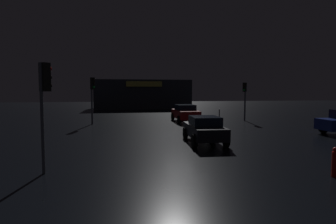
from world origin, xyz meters
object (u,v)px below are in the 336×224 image
(store_building, at_px, (142,94))
(car_far, at_px, (204,129))
(traffic_signal_cross_left, at_px, (92,92))
(traffic_signal_cross_right, at_px, (245,94))
(traffic_signal_opposite, at_px, (45,90))
(fire_hydrant, at_px, (335,162))
(car_near, at_px, (185,113))

(store_building, height_order, car_far, store_building)
(traffic_signal_cross_left, bearing_deg, store_building, 74.97)
(store_building, bearing_deg, traffic_signal_cross_right, -69.95)
(traffic_signal_opposite, xyz_separation_m, traffic_signal_cross_right, (14.47, 15.15, -0.32))
(traffic_signal_cross_left, bearing_deg, traffic_signal_cross_right, 1.85)
(store_building, height_order, traffic_signal_opposite, store_building)
(traffic_signal_opposite, relative_size, fire_hydrant, 3.80)
(traffic_signal_cross_right, height_order, car_near, traffic_signal_cross_right)
(store_building, bearing_deg, traffic_signal_opposite, -99.63)
(fire_hydrant, bearing_deg, traffic_signal_opposite, 167.46)
(car_far, bearing_deg, store_building, 91.45)
(car_far, bearing_deg, traffic_signal_cross_right, 55.33)
(traffic_signal_cross_left, bearing_deg, fire_hydrant, -60.81)
(car_far, bearing_deg, traffic_signal_cross_left, 124.49)
(traffic_signal_cross_left, xyz_separation_m, car_far, (6.93, -10.09, -2.05))
(store_building, relative_size, traffic_signal_cross_left, 3.81)
(traffic_signal_opposite, distance_m, car_near, 17.75)
(store_building, height_order, traffic_signal_cross_left, store_building)
(traffic_signal_opposite, height_order, traffic_signal_cross_left, traffic_signal_cross_left)
(store_building, bearing_deg, traffic_signal_cross_left, -105.03)
(car_far, xyz_separation_m, fire_hydrant, (2.47, -6.74, -0.28))
(traffic_signal_cross_left, relative_size, car_near, 0.92)
(traffic_signal_opposite, height_order, car_near, traffic_signal_opposite)
(store_building, relative_size, car_near, 3.51)
(store_building, bearing_deg, fire_hydrant, -85.23)
(car_far, bearing_deg, traffic_signal_opposite, -147.34)
(fire_hydrant, bearing_deg, traffic_signal_cross_right, 74.41)
(traffic_signal_cross_left, distance_m, car_near, 8.65)
(traffic_signal_cross_left, relative_size, car_far, 0.99)
(traffic_signal_opposite, bearing_deg, car_far, 32.66)
(car_near, distance_m, fire_hydrant, 17.54)
(car_near, relative_size, fire_hydrant, 4.34)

